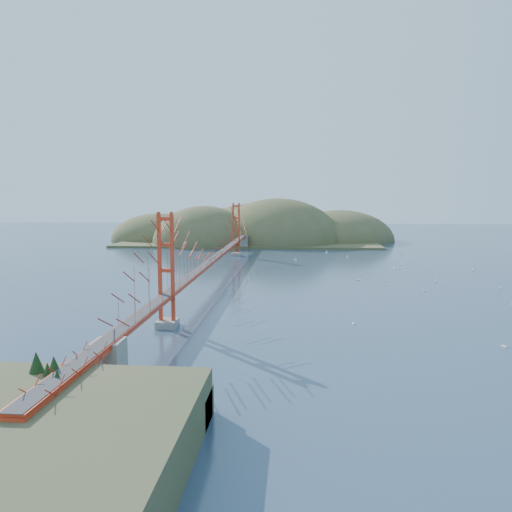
# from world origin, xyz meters

# --- Properties ---
(ground) EXTENTS (320.00, 320.00, 0.00)m
(ground) POSITION_xyz_m (0.00, 0.00, 0.00)
(ground) COLOR #314863
(ground) RESTS_ON ground
(bridge) EXTENTS (2.20, 94.40, 12.00)m
(bridge) POSITION_xyz_m (0.00, 0.18, 7.01)
(bridge) COLOR gray
(bridge) RESTS_ON ground
(approach_viaduct) EXTENTS (1.40, 12.00, 3.38)m
(approach_viaduct) POSITION_xyz_m (0.00, -51.91, 2.55)
(approach_viaduct) COLOR #AE2713
(approach_viaduct) RESTS_ON ground
(promontory) EXTENTS (9.00, 6.00, 0.24)m
(promontory) POSITION_xyz_m (0.00, -48.50, 0.12)
(promontory) COLOR #59544C
(promontory) RESTS_ON ground
(fort) EXTENTS (3.70, 2.30, 1.75)m
(fort) POSITION_xyz_m (0.40, -47.80, 0.67)
(fort) COLOR brown
(fort) RESTS_ON ground
(far_headlands) EXTENTS (84.00, 58.00, 25.00)m
(far_headlands) POSITION_xyz_m (2.21, 68.52, 0.00)
(far_headlands) COLOR brown
(far_headlands) RESTS_ON ground
(sailboat_3) EXTENTS (0.59, 0.54, 0.66)m
(sailboat_3) POSITION_xyz_m (13.09, 23.72, 0.15)
(sailboat_3) COLOR white
(sailboat_3) RESTS_ON ground
(sailboat_14) EXTENTS (0.49, 0.51, 0.57)m
(sailboat_14) POSITION_xyz_m (24.18, 6.89, 0.14)
(sailboat_14) COLOR white
(sailboat_14) RESTS_ON ground
(sailboat_16) EXTENTS (0.70, 0.70, 0.73)m
(sailboat_16) POSITION_xyz_m (22.91, -0.11, 0.16)
(sailboat_16) COLOR white
(sailboat_16) RESTS_ON ground
(sailboat_4) EXTENTS (0.56, 0.56, 0.59)m
(sailboat_4) POSITION_xyz_m (34.53, -1.15, 0.14)
(sailboat_4) COLOR white
(sailboat_4) RESTS_ON ground
(sailboat_1) EXTENTS (0.59, 0.65, 0.73)m
(sailboat_1) POSITION_xyz_m (31.23, 13.65, 0.16)
(sailboat_1) COLOR white
(sailboat_1) RESTS_ON ground
(sailboat_9) EXTENTS (0.58, 0.63, 0.71)m
(sailboat_9) POSITION_xyz_m (35.10, 20.54, 0.15)
(sailboat_9) COLOR white
(sailboat_9) RESTS_ON ground
(sailboat_2) EXTENTS (0.54, 0.54, 0.59)m
(sailboat_2) POSITION_xyz_m (30.95, -8.48, 0.14)
(sailboat_2) COLOR white
(sailboat_2) RESTS_ON ground
(sailboat_8) EXTENTS (0.52, 0.43, 0.61)m
(sailboat_8) POSITION_xyz_m (33.28, 17.69, 0.14)
(sailboat_8) COLOR white
(sailboat_8) RESTS_ON ground
(sailboat_17) EXTENTS (0.60, 0.50, 0.70)m
(sailboat_17) POSITION_xyz_m (44.27, 11.15, 0.15)
(sailboat_17) COLOR white
(sailboat_17) RESTS_ON ground
(sailboat_7) EXTENTS (0.60, 0.60, 0.65)m
(sailboat_7) POSITION_xyz_m (36.82, 35.53, 0.15)
(sailboat_7) COLOR white
(sailboat_7) RESTS_ON ground
(sailboat_15) EXTENTS (0.60, 0.60, 0.64)m
(sailboat_15) POSITION_xyz_m (24.25, 29.29, 0.15)
(sailboat_15) COLOR white
(sailboat_15) RESTS_ON ground
(sailboat_12) EXTENTS (0.61, 0.55, 0.69)m
(sailboat_12) POSITION_xyz_m (20.29, 37.50, 0.15)
(sailboat_12) COLOR white
(sailboat_12) RESTS_ON ground
(sailboat_0) EXTENTS (0.49, 0.50, 0.56)m
(sailboat_0) POSITION_xyz_m (27.09, -0.71, 0.13)
(sailboat_0) COLOR white
(sailboat_0) RESTS_ON ground
(sailboat_10) EXTENTS (0.42, 0.52, 0.61)m
(sailboat_10) POSITION_xyz_m (19.06, -27.52, 0.14)
(sailboat_10) COLOR white
(sailboat_10) RESTS_ON ground
(sailboat_6) EXTENTS (0.58, 0.58, 0.62)m
(sailboat_6) POSITION_xyz_m (31.45, -34.45, 0.14)
(sailboat_6) COLOR white
(sailboat_6) RESTS_ON ground
(sailboat_extra_0) EXTENTS (0.51, 0.51, 0.58)m
(sailboat_extra_0) POSITION_xyz_m (42.56, -5.42, 0.14)
(sailboat_extra_0) COLOR white
(sailboat_extra_0) RESTS_ON ground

